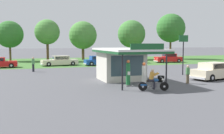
# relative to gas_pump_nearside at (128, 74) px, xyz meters

# --- Properties ---
(ground_plane) EXTENTS (300.00, 300.00, 0.00)m
(ground_plane) POSITION_rel_gas_pump_nearside_xyz_m (1.27, -0.66, -0.96)
(ground_plane) COLOR #4C4C51
(grass_verge_strip) EXTENTS (120.00, 24.00, 0.01)m
(grass_verge_strip) POSITION_rel_gas_pump_nearside_xyz_m (1.27, 29.34, -0.96)
(grass_verge_strip) COLOR #3D6B2D
(grass_verge_strip) RESTS_ON ground
(service_station_kiosk) EXTENTS (4.50, 7.67, 3.41)m
(service_station_kiosk) POSITION_rel_gas_pump_nearside_xyz_m (0.69, 3.15, 0.78)
(service_station_kiosk) COLOR beige
(service_station_kiosk) RESTS_ON ground
(gas_pump_nearside) EXTENTS (0.44, 0.44, 2.10)m
(gas_pump_nearside) POSITION_rel_gas_pump_nearside_xyz_m (0.00, 0.00, 0.00)
(gas_pump_nearside) COLOR slate
(gas_pump_nearside) RESTS_ON ground
(gas_pump_offside) EXTENTS (0.44, 0.44, 1.88)m
(gas_pump_offside) POSITION_rel_gas_pump_nearside_xyz_m (1.39, -0.00, -0.11)
(gas_pump_offside) COLOR slate
(gas_pump_offside) RESTS_ON ground
(motorcycle_with_rider) EXTENTS (2.15, 0.85, 1.58)m
(motorcycle_with_rider) POSITION_rel_gas_pump_nearside_xyz_m (0.94, -2.52, -0.31)
(motorcycle_with_rider) COLOR black
(motorcycle_with_rider) RESTS_ON ground
(featured_classic_sedan) EXTENTS (5.78, 3.10, 1.60)m
(featured_classic_sedan) POSITION_rel_gas_pump_nearside_xyz_m (9.52, 1.27, -0.23)
(featured_classic_sedan) COLOR beige
(featured_classic_sedan) RESTS_ON ground
(parked_car_back_row_centre) EXTENTS (5.15, 2.05, 1.46)m
(parked_car_back_row_centre) POSITION_rel_gas_pump_nearside_xyz_m (3.18, 19.91, -0.29)
(parked_car_back_row_centre) COLOR #19479E
(parked_car_back_row_centre) RESTS_ON ground
(parked_car_back_row_right) EXTENTS (5.74, 2.51, 1.49)m
(parked_car_back_row_right) POSITION_rel_gas_pump_nearside_xyz_m (-2.77, 21.23, -0.28)
(parked_car_back_row_right) COLOR beige
(parked_car_back_row_right) RESTS_ON ground
(parked_car_back_row_centre_left) EXTENTS (5.01, 2.15, 1.58)m
(parked_car_back_row_centre_left) POSITION_rel_gas_pump_nearside_xyz_m (16.33, 21.86, -0.24)
(parked_car_back_row_centre_left) COLOR red
(parked_car_back_row_centre_left) RESTS_ON ground
(parked_car_back_row_far_left) EXTENTS (5.21, 2.14, 1.56)m
(parked_car_back_row_far_left) POSITION_rel_gas_pump_nearside_xyz_m (9.38, 22.29, -0.24)
(parked_car_back_row_far_left) COLOR red
(parked_car_back_row_far_left) RESTS_ON ground
(bystander_admiring_sedan) EXTENTS (0.34, 0.34, 1.57)m
(bystander_admiring_sedan) POSITION_rel_gas_pump_nearside_xyz_m (5.32, -0.34, -0.14)
(bystander_admiring_sedan) COLOR brown
(bystander_admiring_sedan) RESTS_ON ground
(bystander_leaning_by_kiosk) EXTENTS (0.34, 0.34, 1.76)m
(bystander_leaning_by_kiosk) POSITION_rel_gas_pump_nearside_xyz_m (-6.89, 13.46, -0.03)
(bystander_leaning_by_kiosk) COLOR black
(bystander_leaning_by_kiosk) RESTS_ON ground
(tree_oak_distant_spare) EXTENTS (5.07, 5.07, 7.57)m
(tree_oak_distant_spare) POSITION_rel_gas_pump_nearside_xyz_m (-10.45, 33.96, 4.01)
(tree_oak_distant_spare) COLOR brown
(tree_oak_distant_spare) RESTS_ON ground
(tree_oak_right) EXTENTS (5.67, 5.67, 7.84)m
(tree_oak_right) POSITION_rel_gas_pump_nearside_xyz_m (3.53, 33.95, 4.02)
(tree_oak_right) COLOR brown
(tree_oak_right) RESTS_ON ground
(tree_oak_left) EXTENTS (6.14, 6.14, 9.69)m
(tree_oak_left) POSITION_rel_gas_pump_nearside_xyz_m (22.14, 31.12, 5.64)
(tree_oak_left) COLOR brown
(tree_oak_left) RESTS_ON ground
(tree_oak_centre) EXTENTS (5.71, 5.71, 8.13)m
(tree_oak_centre) POSITION_rel_gas_pump_nearside_xyz_m (13.24, 31.58, 4.29)
(tree_oak_centre) COLOR brown
(tree_oak_centre) RESTS_ON ground
(tree_oak_far_right) EXTENTS (4.69, 4.69, 7.84)m
(tree_oak_far_right) POSITION_rel_gas_pump_nearside_xyz_m (-3.71, 31.76, 4.50)
(tree_oak_far_right) COLOR brown
(tree_oak_far_right) RESTS_ON ground
(roadside_pole_sign) EXTENTS (1.10, 0.12, 4.27)m
(roadside_pole_sign) POSITION_rel_gas_pump_nearside_xyz_m (8.38, 5.12, 1.98)
(roadside_pole_sign) COLOR black
(roadside_pole_sign) RESTS_ON ground
(spare_tire_stack) EXTENTS (0.60, 0.60, 0.54)m
(spare_tire_stack) POSITION_rel_gas_pump_nearside_xyz_m (3.64, 1.24, -0.69)
(spare_tire_stack) COLOR black
(spare_tire_stack) RESTS_ON ground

